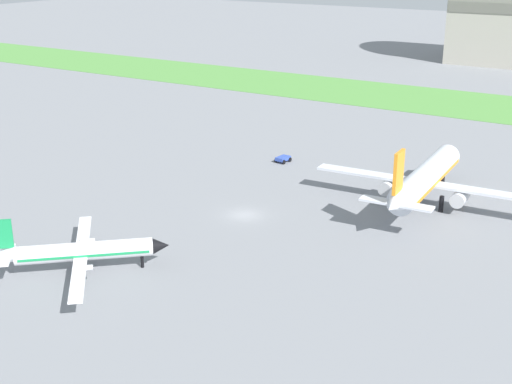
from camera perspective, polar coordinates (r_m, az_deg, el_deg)
name	(u,v)px	position (r m, az deg, el deg)	size (l,w,h in m)	color
ground_plane	(245,215)	(90.78, -0.92, -1.86)	(600.00, 600.00, 0.00)	gray
grass_taxiway_strip	(443,102)	(162.21, 14.82, 7.07)	(360.00, 28.00, 0.08)	#549342
airplane_foreground_turboprop	(81,251)	(76.71, -13.95, -4.67)	(15.63, 17.00, 6.51)	white
airplane_midfield_jet	(425,179)	(95.13, 13.45, 1.03)	(29.91, 29.35, 10.57)	silver
baggage_cart_near_gate	(283,159)	(112.68, 2.19, 2.71)	(1.99, 2.55, 0.90)	#334FB2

